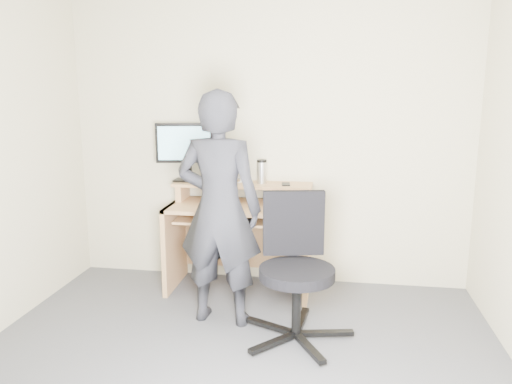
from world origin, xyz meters
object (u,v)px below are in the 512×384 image
(desk, at_px, (241,226))
(monitor, at_px, (187,147))
(office_chair, at_px, (296,262))
(person, at_px, (219,209))

(desk, bearing_deg, monitor, 170.19)
(desk, xyz_separation_m, office_chair, (0.54, -0.83, -0.01))
(office_chair, bearing_deg, person, 154.69)
(desk, bearing_deg, office_chair, -57.07)
(monitor, bearing_deg, desk, -20.90)
(desk, relative_size, person, 0.70)
(monitor, distance_m, person, 0.97)
(monitor, height_order, office_chair, monitor)
(monitor, distance_m, office_chair, 1.54)
(desk, height_order, person, person)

